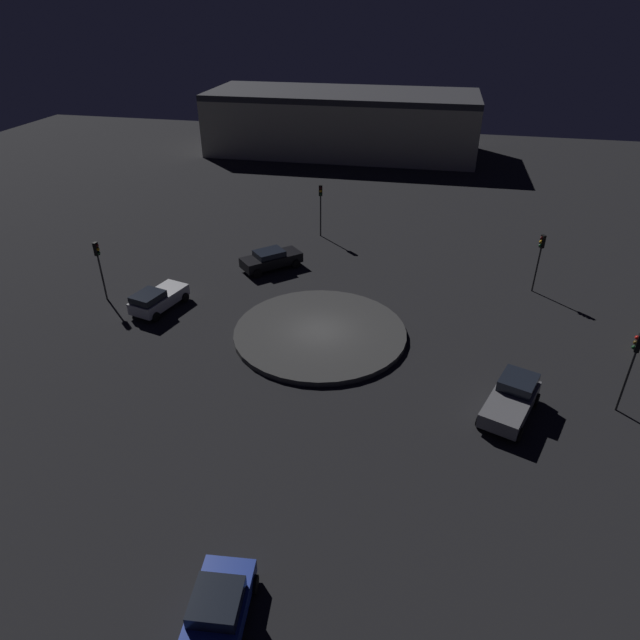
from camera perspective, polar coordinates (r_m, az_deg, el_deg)
name	(u,v)px	position (r m, az deg, el deg)	size (l,w,h in m)	color
ground_plane	(320,335)	(33.83, 0.00, -1.53)	(118.20, 118.20, 0.00)	black
roundabout_island	(320,332)	(33.74, 0.00, -1.29)	(10.50, 10.50, 0.32)	#383838
car_black	(271,259)	(41.93, -5.07, 6.28)	(4.42, 4.48, 1.48)	black
car_blue	(217,612)	(20.58, -10.57, -27.50)	(4.08, 2.40, 1.43)	#1E38A5
car_silver	(157,299)	(37.68, -16.42, 2.11)	(4.35, 2.79, 1.53)	silver
car_grey	(512,399)	(29.00, 19.13, -7.74)	(4.60, 3.27, 1.63)	slate
traffic_light_north	(633,358)	(30.12, 29.55, -3.43)	(0.34, 0.38, 4.43)	#2D2D2D
traffic_light_northwest	(540,252)	(40.36, 21.72, 6.53)	(0.37, 0.40, 4.17)	#2D2D2D
traffic_light_west	(321,200)	(46.95, 0.06, 12.22)	(0.38, 0.34, 4.43)	#2D2D2D
traffic_light_south	(99,260)	(39.20, -21.83, 5.80)	(0.32, 0.37, 4.16)	#2D2D2D
store_building	(342,122)	(74.95, 2.31, 19.68)	(13.47, 33.72, 7.40)	#B7B299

